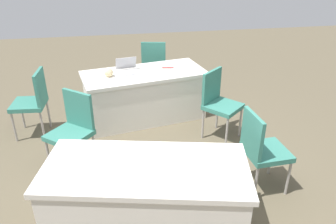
{
  "coord_description": "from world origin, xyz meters",
  "views": [
    {
      "loc": [
        0.59,
        2.96,
        2.48
      ],
      "look_at": [
        0.05,
        -0.1,
        0.9
      ],
      "focal_mm": 35.56,
      "sensor_mm": 36.0,
      "label": 1
    }
  ],
  "objects": [
    {
      "name": "chair_by_pillar",
      "position": [
        1.11,
        -0.59,
        0.54
      ],
      "size": [
        0.62,
        0.62,
        0.95
      ],
      "rotation": [
        0.0,
        0.0,
        -0.7
      ],
      "color": "#9E9993",
      "rests_on": "ground"
    },
    {
      "name": "laptop_silver",
      "position": [
        0.37,
        -1.79,
        0.79
      ],
      "size": [
        0.36,
        0.34,
        0.21
      ],
      "rotation": [
        0.0,
        0.0,
        0.17
      ],
      "color": "silver",
      "rests_on": "table_foreground"
    },
    {
      "name": "chair_aisle",
      "position": [
        1.71,
        -1.49,
        0.55
      ],
      "size": [
        0.47,
        0.47,
        0.95
      ],
      "rotation": [
        0.0,
        0.0,
        -1.65
      ],
      "color": "#9E9993",
      "rests_on": "ground"
    },
    {
      "name": "chair_tucked_left",
      "position": [
        -0.15,
        -2.69,
        0.57
      ],
      "size": [
        0.52,
        0.52,
        0.98
      ],
      "rotation": [
        0.0,
        0.0,
        2.94
      ],
      "color": "#9E9993",
      "rests_on": "ground"
    },
    {
      "name": "yarn_ball",
      "position": [
        0.65,
        -1.64,
        0.81
      ],
      "size": [
        0.13,
        0.13,
        0.13
      ],
      "primitive_type": "sphere",
      "color": "beige",
      "rests_on": "table_foreground"
    },
    {
      "name": "table_foreground",
      "position": [
        0.13,
        -1.74,
        0.38
      ],
      "size": [
        1.95,
        1.14,
        0.75
      ],
      "rotation": [
        0.0,
        0.0,
        0.19
      ],
      "color": "silver",
      "rests_on": "ground"
    },
    {
      "name": "table_mid_left",
      "position": [
        0.37,
        0.61,
        0.38
      ],
      "size": [
        1.94,
        1.19,
        0.75
      ],
      "rotation": [
        0.0,
        0.0,
        -0.22
      ],
      "color": "silver",
      "rests_on": "ground"
    },
    {
      "name": "ground_plane",
      "position": [
        0.0,
        0.0,
        0.0
      ],
      "size": [
        14.4,
        14.4,
        0.0
      ],
      "primitive_type": "plane",
      "color": "brown"
    },
    {
      "name": "scissors_red",
      "position": [
        -0.25,
        -1.86,
        0.76
      ],
      "size": [
        0.18,
        0.06,
        0.01
      ],
      "primitive_type": "cube",
      "rotation": [
        0.0,
        0.0,
        2.99
      ],
      "color": "red",
      "rests_on": "table_foreground"
    },
    {
      "name": "chair_near_front",
      "position": [
        -0.81,
        -0.99,
        0.55
      ],
      "size": [
        0.62,
        0.62,
        0.96
      ],
      "rotation": [
        0.0,
        0.0,
        0.72
      ],
      "color": "#9E9993",
      "rests_on": "ground"
    },
    {
      "name": "chair_tucked_right",
      "position": [
        -0.91,
        0.18,
        0.54
      ],
      "size": [
        0.47,
        0.47,
        0.94
      ],
      "rotation": [
        0.0,
        0.0,
        1.63
      ],
      "color": "#9E9993",
      "rests_on": "ground"
    }
  ]
}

